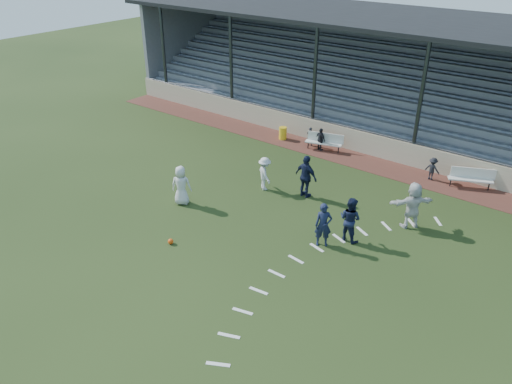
# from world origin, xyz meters

# --- Properties ---
(ground) EXTENTS (90.00, 90.00, 0.00)m
(ground) POSITION_xyz_m (0.00, 0.00, 0.00)
(ground) COLOR #243515
(ground) RESTS_ON ground
(cinder_track) EXTENTS (34.00, 2.00, 0.02)m
(cinder_track) POSITION_xyz_m (0.00, 10.50, 0.01)
(cinder_track) COLOR #4F271F
(cinder_track) RESTS_ON ground
(retaining_wall) EXTENTS (34.00, 0.18, 1.20)m
(retaining_wall) POSITION_xyz_m (0.00, 11.55, 0.60)
(retaining_wall) COLOR #C1B194
(retaining_wall) RESTS_ON ground
(bench_left) EXTENTS (2.03, 1.01, 0.95)m
(bench_left) POSITION_xyz_m (-1.52, 10.59, 0.58)
(bench_left) COLOR silver
(bench_left) RESTS_ON cinder_track
(bench_right) EXTENTS (1.98, 1.27, 0.95)m
(bench_right) POSITION_xyz_m (6.20, 10.96, 0.58)
(bench_right) COLOR silver
(bench_right) RESTS_ON cinder_track
(trash_bin) EXTENTS (0.44, 0.44, 0.71)m
(trash_bin) POSITION_xyz_m (-4.23, 10.50, 0.38)
(trash_bin) COLOR yellow
(trash_bin) RESTS_ON cinder_track
(football) EXTENTS (0.22, 0.22, 0.22)m
(football) POSITION_xyz_m (-1.49, -0.98, 0.11)
(football) COLOR #E94A0D
(football) RESTS_ON ground
(player_white_lead) EXTENTS (1.04, 0.93, 1.79)m
(player_white_lead) POSITION_xyz_m (-3.43, 1.59, 0.89)
(player_white_lead) COLOR silver
(player_white_lead) RESTS_ON ground
(player_navy_lead) EXTENTS (0.77, 0.72, 1.77)m
(player_navy_lead) POSITION_xyz_m (3.17, 2.57, 0.89)
(player_navy_lead) COLOR #131A35
(player_navy_lead) RESTS_ON ground
(player_navy_mid) EXTENTS (0.96, 0.78, 1.84)m
(player_navy_mid) POSITION_xyz_m (3.80, 3.52, 0.92)
(player_navy_mid) COLOR #131A35
(player_navy_mid) RESTS_ON ground
(player_white_wing) EXTENTS (1.18, 1.06, 1.59)m
(player_white_wing) POSITION_xyz_m (-1.35, 4.91, 0.80)
(player_white_wing) COLOR silver
(player_white_wing) RESTS_ON ground
(player_navy_wing) EXTENTS (1.23, 0.65, 2.00)m
(player_navy_wing) POSITION_xyz_m (0.54, 5.47, 1.00)
(player_navy_wing) COLOR #131A35
(player_navy_wing) RESTS_ON ground
(player_white_back) EXTENTS (1.69, 1.73, 1.98)m
(player_white_back) POSITION_xyz_m (5.32, 5.92, 0.99)
(player_white_back) COLOR silver
(player_white_back) RESTS_ON ground
(sub_left_near) EXTENTS (0.44, 0.34, 1.07)m
(sub_left_near) POSITION_xyz_m (-2.48, 10.65, 0.55)
(sub_left_near) COLOR black
(sub_left_near) RESTS_ON cinder_track
(sub_left_far) EXTENTS (0.80, 0.53, 1.26)m
(sub_left_far) POSITION_xyz_m (-1.68, 10.43, 0.65)
(sub_left_far) COLOR black
(sub_left_far) RESTS_ON cinder_track
(sub_right) EXTENTS (0.77, 0.50, 1.13)m
(sub_right) POSITION_xyz_m (4.45, 10.62, 0.59)
(sub_right) COLOR black
(sub_right) RESTS_ON cinder_track
(grandstand) EXTENTS (34.60, 9.00, 6.61)m
(grandstand) POSITION_xyz_m (0.01, 16.26, 2.20)
(grandstand) COLOR gray
(grandstand) RESTS_ON ground
(penalty_arc) EXTENTS (3.89, 14.63, 0.01)m
(penalty_arc) POSITION_xyz_m (4.12, 0.00, 0.01)
(penalty_arc) COLOR white
(penalty_arc) RESTS_ON ground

